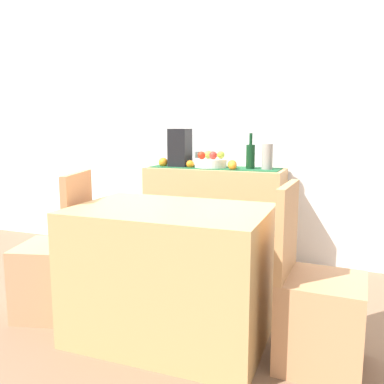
# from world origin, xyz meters

# --- Properties ---
(ground_plane) EXTENTS (6.40, 6.40, 0.02)m
(ground_plane) POSITION_xyz_m (0.00, 0.00, -0.01)
(ground_plane) COLOR #84644B
(ground_plane) RESTS_ON ground
(room_wall_rear) EXTENTS (6.40, 0.06, 2.70)m
(room_wall_rear) POSITION_xyz_m (0.00, 1.18, 1.35)
(room_wall_rear) COLOR white
(room_wall_rear) RESTS_ON ground
(sideboard_console) EXTENTS (1.15, 0.42, 0.83)m
(sideboard_console) POSITION_xyz_m (0.08, 0.92, 0.41)
(sideboard_console) COLOR tan
(sideboard_console) RESTS_ON ground
(table_runner) EXTENTS (1.08, 0.32, 0.01)m
(table_runner) POSITION_xyz_m (0.08, 0.92, 0.83)
(table_runner) COLOR #1D5631
(table_runner) RESTS_ON sideboard_console
(fruit_bowl) EXTENTS (0.27, 0.27, 0.07)m
(fruit_bowl) POSITION_xyz_m (0.05, 0.92, 0.87)
(fruit_bowl) COLOR white
(fruit_bowl) RESTS_ON table_runner
(apple_left) EXTENTS (0.07, 0.07, 0.07)m
(apple_left) POSITION_xyz_m (0.08, 0.88, 0.94)
(apple_left) COLOR red
(apple_left) RESTS_ON fruit_bowl
(apple_center) EXTENTS (0.06, 0.06, 0.06)m
(apple_center) POSITION_xyz_m (0.12, 0.97, 0.94)
(apple_center) COLOR #98AE32
(apple_center) RESTS_ON fruit_bowl
(apple_right) EXTENTS (0.07, 0.07, 0.07)m
(apple_right) POSITION_xyz_m (0.02, 0.95, 0.94)
(apple_right) COLOR #96B443
(apple_right) RESTS_ON fruit_bowl
(apple_rear) EXTENTS (0.06, 0.06, 0.06)m
(apple_rear) POSITION_xyz_m (-0.01, 0.84, 0.94)
(apple_rear) COLOR red
(apple_rear) RESTS_ON fruit_bowl
(wine_bottle) EXTENTS (0.07, 0.07, 0.29)m
(wine_bottle) POSITION_xyz_m (0.39, 0.92, 0.94)
(wine_bottle) COLOR #0F3519
(wine_bottle) RESTS_ON sideboard_console
(coffee_maker) EXTENTS (0.16, 0.18, 0.33)m
(coffee_maker) POSITION_xyz_m (-0.23, 0.92, 0.99)
(coffee_maker) COLOR black
(coffee_maker) RESTS_ON sideboard_console
(ceramic_vase) EXTENTS (0.09, 0.09, 0.21)m
(ceramic_vase) POSITION_xyz_m (0.52, 0.92, 0.93)
(ceramic_vase) COLOR #9D9188
(ceramic_vase) RESTS_ON sideboard_console
(orange_loose_far) EXTENTS (0.08, 0.08, 0.08)m
(orange_loose_far) POSITION_xyz_m (0.25, 0.88, 0.87)
(orange_loose_far) COLOR orange
(orange_loose_far) RESTS_ON sideboard_console
(orange_loose_end) EXTENTS (0.08, 0.08, 0.08)m
(orange_loose_end) POSITION_xyz_m (-0.37, 0.87, 0.87)
(orange_loose_end) COLOR orange
(orange_loose_end) RESTS_ON sideboard_console
(orange_loose_near_bowl) EXTENTS (0.07, 0.07, 0.07)m
(orange_loose_near_bowl) POSITION_xyz_m (0.27, 0.80, 0.86)
(orange_loose_near_bowl) COLOR orange
(orange_loose_near_bowl) RESTS_ON sideboard_console
(orange_loose_mid) EXTENTS (0.06, 0.06, 0.06)m
(orange_loose_mid) POSITION_xyz_m (-0.11, 0.85, 0.86)
(orange_loose_mid) COLOR orange
(orange_loose_mid) RESTS_ON sideboard_console
(dining_table) EXTENTS (1.05, 0.70, 0.74)m
(dining_table) POSITION_xyz_m (0.24, -0.37, 0.37)
(dining_table) COLOR tan
(dining_table) RESTS_ON ground
(chair_near_window) EXTENTS (0.49, 0.49, 0.90)m
(chair_near_window) POSITION_xyz_m (-0.55, -0.37, 0.27)
(chair_near_window) COLOR tan
(chair_near_window) RESTS_ON ground
(chair_by_corner) EXTENTS (0.42, 0.42, 0.90)m
(chair_by_corner) POSITION_xyz_m (1.03, -0.37, 0.27)
(chair_by_corner) COLOR tan
(chair_by_corner) RESTS_ON ground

